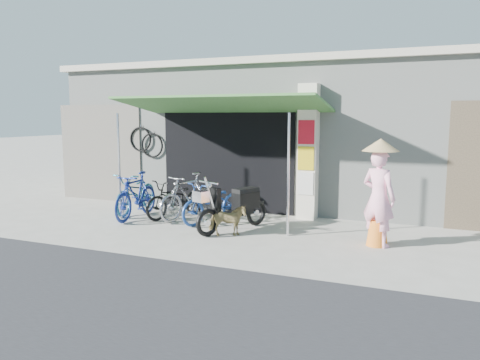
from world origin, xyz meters
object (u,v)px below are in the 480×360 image
at_px(bike_teal, 137,193).
at_px(moped, 235,207).
at_px(bike_black, 176,198).
at_px(bike_blue, 136,196).
at_px(bike_navy, 214,202).
at_px(nun, 379,194).
at_px(bike_silver, 188,196).
at_px(street_dog, 227,221).

xyz_separation_m(bike_teal, moped, (2.87, -0.74, -0.00)).
relative_size(bike_black, moped, 0.94).
bearing_deg(bike_blue, bike_navy, 4.76).
xyz_separation_m(moped, nun, (2.79, -0.07, 0.45)).
relative_size(bike_navy, nun, 0.89).
xyz_separation_m(bike_blue, bike_silver, (1.13, 0.38, -0.00)).
distance_m(bike_silver, bike_navy, 0.68).
distance_m(bike_teal, bike_blue, 0.67).
distance_m(bike_black, bike_navy, 1.03).
bearing_deg(nun, bike_blue, 23.74).
distance_m(bike_black, moped, 1.82).
distance_m(bike_blue, bike_silver, 1.19).
relative_size(bike_silver, bike_navy, 1.01).
relative_size(bike_black, street_dog, 2.32).
distance_m(bike_teal, nun, 5.74).
bearing_deg(street_dog, bike_navy, 13.45).
relative_size(bike_teal, bike_black, 1.10).
xyz_separation_m(bike_black, street_dog, (1.76, -1.12, -0.13)).
xyz_separation_m(bike_navy, moped, (0.69, -0.47, 0.04)).
xyz_separation_m(bike_blue, nun, (5.29, -0.25, 0.41)).
bearing_deg(nun, bike_black, 17.80).
relative_size(bike_blue, bike_navy, 1.02).
bearing_deg(street_dog, bike_black, 33.23).
relative_size(street_dog, moped, 0.40).
bearing_deg(bike_black, street_dog, -11.89).
bearing_deg(bike_teal, moped, -21.46).
bearing_deg(bike_teal, bike_blue, -62.99).
relative_size(bike_blue, bike_silver, 1.00).
relative_size(bike_navy, street_dog, 2.37).
xyz_separation_m(bike_teal, nun, (5.66, -0.81, 0.45)).
height_order(bike_silver, nun, nun).
height_order(bike_black, bike_silver, bike_silver).
distance_m(bike_teal, bike_navy, 2.20).
bearing_deg(bike_blue, bike_silver, 14.34).
bearing_deg(bike_blue, moped, -8.35).
distance_m(bike_silver, street_dog, 1.79).
bearing_deg(bike_black, nun, 11.74).
xyz_separation_m(bike_blue, bike_navy, (1.80, 0.28, -0.07)).
distance_m(bike_teal, bike_black, 1.17).
relative_size(moped, nun, 0.93).
relative_size(bike_teal, street_dog, 2.56).
bearing_deg(moped, bike_navy, 169.81).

